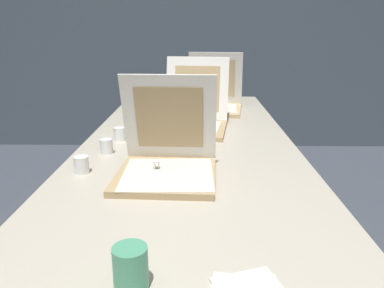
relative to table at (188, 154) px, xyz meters
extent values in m
cube|color=#4C5660|center=(0.00, 2.42, 0.60)|extent=(10.00, 0.10, 2.60)
cube|color=#BCB29E|center=(0.00, 0.00, 0.03)|extent=(0.94, 2.46, 0.03)
cylinder|color=#38383D|center=(-0.40, 1.16, -0.34)|extent=(0.04, 0.04, 0.71)
cylinder|color=#38383D|center=(0.40, 1.16, -0.34)|extent=(0.04, 0.04, 0.71)
cube|color=tan|center=(-0.07, -0.40, 0.05)|extent=(0.35, 0.35, 0.02)
cube|color=silver|center=(-0.06, -0.41, 0.07)|extent=(0.31, 0.31, 0.00)
cube|color=white|center=(-0.06, -0.28, 0.23)|extent=(0.34, 0.11, 0.33)
cube|color=tan|center=(-0.06, -0.28, 0.23)|extent=(0.25, 0.08, 0.23)
cylinder|color=white|center=(-0.10, -0.36, 0.09)|extent=(0.03, 0.03, 0.00)
cylinder|color=white|center=(-0.09, -0.36, 0.08)|extent=(0.01, 0.01, 0.03)
cylinder|color=white|center=(-0.11, -0.36, 0.08)|extent=(0.01, 0.01, 0.03)
cylinder|color=white|center=(-0.11, -0.37, 0.08)|extent=(0.01, 0.01, 0.03)
cube|color=tan|center=(0.01, 0.22, 0.05)|extent=(0.38, 0.38, 0.02)
cube|color=silver|center=(0.00, 0.22, 0.07)|extent=(0.33, 0.33, 0.00)
cube|color=white|center=(0.04, 0.43, 0.23)|extent=(0.35, 0.13, 0.33)
cube|color=tan|center=(0.04, 0.42, 0.23)|extent=(0.25, 0.09, 0.23)
cube|color=#E5B74C|center=(-0.02, 0.23, 0.07)|extent=(0.13, 0.14, 0.01)
cube|color=tan|center=(0.02, 0.28, 0.07)|extent=(0.06, 0.06, 0.02)
sphere|color=orange|center=(-0.03, 0.24, 0.08)|extent=(0.02, 0.02, 0.02)
cube|color=tan|center=(0.14, 0.69, 0.05)|extent=(0.38, 0.38, 0.02)
cube|color=silver|center=(0.13, 0.69, 0.07)|extent=(0.30, 0.30, 0.00)
cube|color=white|center=(0.15, 0.83, 0.23)|extent=(0.34, 0.12, 0.33)
cube|color=tan|center=(0.15, 0.82, 0.23)|extent=(0.25, 0.08, 0.24)
cylinder|color=white|center=(-0.37, -0.34, 0.07)|extent=(0.05, 0.05, 0.06)
cylinder|color=white|center=(-0.33, -0.13, 0.07)|extent=(0.05, 0.05, 0.06)
cylinder|color=white|center=(-0.32, 0.06, 0.07)|extent=(0.05, 0.05, 0.06)
cylinder|color=#4C9E75|center=(-0.09, -0.97, 0.09)|extent=(0.07, 0.07, 0.09)
camera|label=1|loc=(0.04, -1.60, 0.54)|focal=35.51mm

